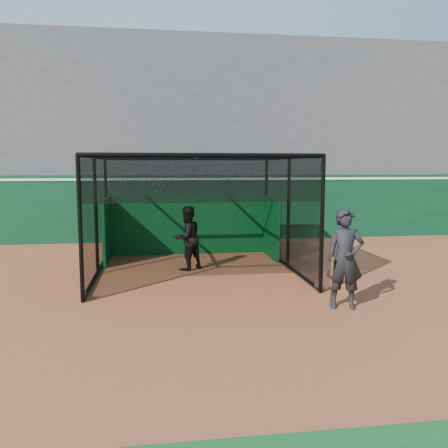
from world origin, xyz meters
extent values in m
plane|color=brown|center=(0.00, 0.00, 0.00)|extent=(120.00, 120.00, 0.00)
cube|color=#0A371E|center=(0.00, 8.50, 1.25)|extent=(50.00, 0.45, 2.50)
cube|color=white|center=(0.00, 8.50, 2.35)|extent=(50.00, 0.50, 0.08)
cube|color=#4C4C4F|center=(0.00, 12.38, 3.88)|extent=(50.00, 7.85, 7.75)
cube|color=#4C4C4F|center=(0.00, 15.80, 8.35)|extent=(50.00, 0.30, 1.20)
cube|color=#06441A|center=(0.34, 5.59, 0.95)|extent=(5.06, 0.10, 1.90)
cylinder|color=black|center=(-2.25, 0.58, 0.11)|extent=(0.08, 0.22, 0.22)
cylinder|color=black|center=(2.93, 0.58, 0.11)|extent=(0.08, 0.22, 0.22)
cylinder|color=black|center=(-2.25, 5.51, 0.11)|extent=(0.08, 0.22, 0.22)
cylinder|color=black|center=(2.93, 5.51, 0.11)|extent=(0.08, 0.22, 0.22)
imported|color=black|center=(0.14, 3.25, 0.88)|extent=(1.08, 1.03, 1.76)
imported|color=black|center=(3.01, -0.77, 1.00)|extent=(0.82, 0.63, 2.00)
cylinder|color=#593819|center=(2.76, -0.72, 0.55)|extent=(0.16, 0.39, 1.02)
camera|label=1|loc=(-0.71, -9.58, 2.83)|focal=38.00mm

